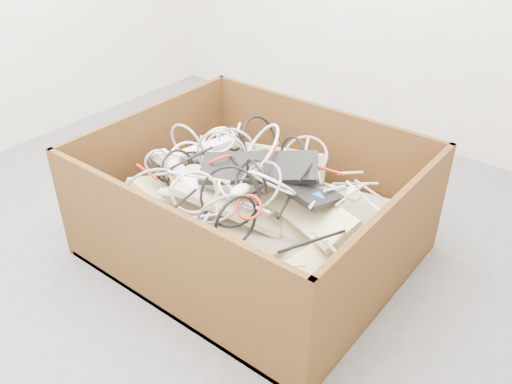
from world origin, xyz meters
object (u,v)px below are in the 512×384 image
Objects in this scene: power_strip_left at (204,149)px; vga_plug at (318,198)px; cardboard_box at (250,224)px; power_strip_right at (178,172)px.

vga_plug is (0.63, -0.02, -0.00)m from power_strip_left.
vga_plug is at bearing 8.26° from cardboard_box.
power_strip_right is (0.01, -0.19, -0.03)m from power_strip_left.
power_strip_right is 6.85× the size of vga_plug.
power_strip_right is at bearing -158.57° from cardboard_box.
cardboard_box is 4.21× the size of power_strip_left.
power_strip_left is (-0.32, 0.07, 0.24)m from cardboard_box.
cardboard_box is at bearing -143.35° from vga_plug.
cardboard_box reaches higher than power_strip_right.
cardboard_box reaches higher than vga_plug.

